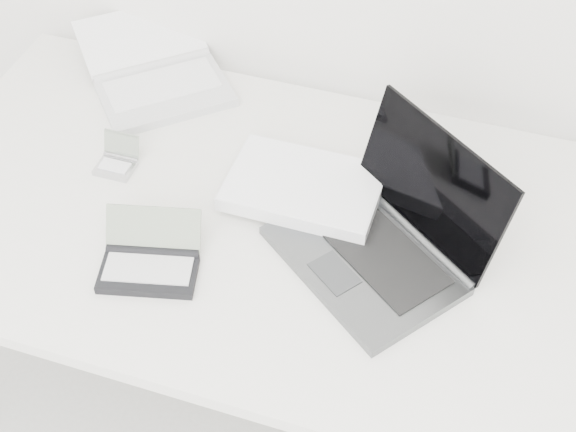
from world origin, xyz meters
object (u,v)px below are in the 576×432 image
(netbook_open_white, at_px, (158,76))
(palmtop_charcoal, at_px, (150,262))
(laptop_large, at_px, (346,214))
(desk, at_px, (309,242))

(netbook_open_white, xyz_separation_m, palmtop_charcoal, (0.21, -0.50, -0.00))
(netbook_open_white, bearing_deg, palmtop_charcoal, -108.57)
(netbook_open_white, relative_size, palmtop_charcoal, 2.24)
(palmtop_charcoal, bearing_deg, netbook_open_white, 99.42)
(palmtop_charcoal, bearing_deg, laptop_large, 20.19)
(desk, height_order, palmtop_charcoal, palmtop_charcoal)
(laptop_large, distance_m, netbook_open_white, 0.59)
(desk, distance_m, palmtop_charcoal, 0.31)
(laptop_large, bearing_deg, netbook_open_white, -172.28)
(desk, relative_size, palmtop_charcoal, 7.95)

